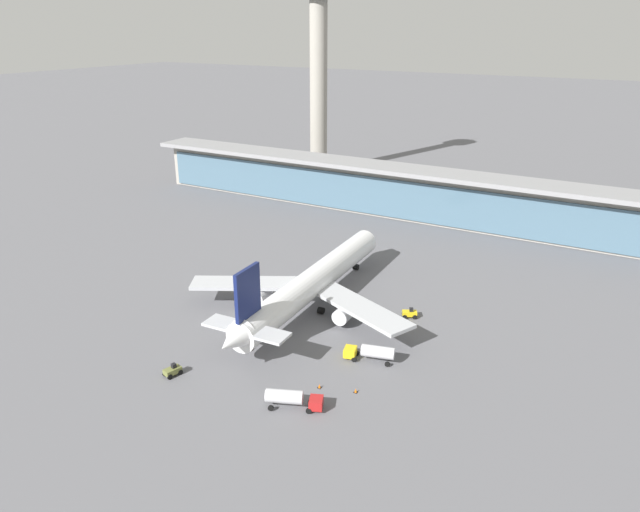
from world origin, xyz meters
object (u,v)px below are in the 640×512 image
service_truck_by_tail_red (291,398)px  safety_cone_charlie (356,391)px  safety_cone_bravo (252,348)px  service_truck_mid_apron_grey (244,279)px  service_truck_near_nose_yellow (410,313)px  service_truck_on_taxiway_olive (173,371)px  service_truck_under_wing_yellow (372,352)px  safety_cone_alpha (320,386)px  control_tower (319,62)px  airliner_on_stand (311,284)px

service_truck_by_tail_red → safety_cone_charlie: (6.58, 8.37, -1.39)m
safety_cone_bravo → service_truck_mid_apron_grey: bearing=129.0°
service_truck_near_nose_yellow → service_truck_on_taxiway_olive: same height
service_truck_under_wing_yellow → safety_cone_charlie: bearing=-79.1°
safety_cone_alpha → safety_cone_charlie: same height
service_truck_near_nose_yellow → control_tower: 129.99m
service_truck_under_wing_yellow → service_truck_mid_apron_grey: service_truck_under_wing_yellow is taller
service_truck_mid_apron_grey → service_truck_by_tail_red: 48.12m
service_truck_under_wing_yellow → safety_cone_alpha: bearing=-107.7°
service_truck_mid_apron_grey → control_tower: bearing=110.9°
safety_cone_alpha → safety_cone_bravo: same height
service_truck_by_tail_red → safety_cone_bravo: service_truck_by_tail_red is taller
service_truck_mid_apron_grey → safety_cone_alpha: service_truck_mid_apron_grey is taller
airliner_on_stand → service_truck_near_nose_yellow: 20.38m
control_tower → service_truck_near_nose_yellow: bearing=-51.9°
service_truck_mid_apron_grey → safety_cone_charlie: service_truck_mid_apron_grey is taller
service_truck_near_nose_yellow → service_truck_on_taxiway_olive: (-25.94, -38.64, 0.00)m
service_truck_mid_apron_grey → control_tower: control_tower is taller
airliner_on_stand → control_tower: size_ratio=0.84×
service_truck_near_nose_yellow → service_truck_under_wing_yellow: (0.40, -18.43, 0.83)m
service_truck_under_wing_yellow → service_truck_on_taxiway_olive: service_truck_under_wing_yellow is taller
service_truck_by_tail_red → service_truck_near_nose_yellow: bearing=83.3°
service_truck_on_taxiway_olive → safety_cone_alpha: size_ratio=4.57×
service_truck_mid_apron_grey → safety_cone_alpha: bearing=-38.1°
safety_cone_charlie → safety_cone_bravo: bearing=173.2°
service_truck_mid_apron_grey → service_truck_on_taxiway_olive: same height
service_truck_near_nose_yellow → service_truck_by_tail_red: (-4.29, -36.55, 0.83)m
service_truck_by_tail_red → safety_cone_bravo: 18.83m
safety_cone_bravo → safety_cone_charlie: (21.82, -2.59, 0.00)m
control_tower → safety_cone_alpha: (73.08, -127.31, -40.32)m
airliner_on_stand → service_truck_under_wing_yellow: bearing=-33.2°
airliner_on_stand → safety_cone_charlie: airliner_on_stand is taller
airliner_on_stand → service_truck_by_tail_red: size_ratio=7.15×
service_truck_near_nose_yellow → safety_cone_alpha: size_ratio=4.75×
airliner_on_stand → control_tower: bearing=119.1°
safety_cone_alpha → service_truck_by_tail_red: bearing=-98.8°
service_truck_near_nose_yellow → safety_cone_charlie: size_ratio=4.75×
airliner_on_stand → service_truck_on_taxiway_olive: airliner_on_stand is taller
airliner_on_stand → service_truck_mid_apron_grey: bearing=170.5°
airliner_on_stand → service_truck_by_tail_red: (14.78, -30.88, -3.57)m
service_truck_near_nose_yellow → service_truck_by_tail_red: bearing=-96.7°
service_truck_on_taxiway_olive → safety_cone_charlie: 30.11m
service_truck_near_nose_yellow → service_truck_under_wing_yellow: 18.45m
service_truck_on_taxiway_olive → safety_cone_bravo: 14.55m
control_tower → safety_cone_bravo: (56.80, -123.00, -40.32)m
service_truck_under_wing_yellow → safety_cone_charlie: (1.89, -9.75, -1.39)m
airliner_on_stand → safety_cone_bravo: (-0.47, -19.92, -4.96)m
service_truck_on_taxiway_olive → safety_cone_alpha: 24.32m
service_truck_by_tail_red → service_truck_on_taxiway_olive: size_ratio=2.75×
service_truck_under_wing_yellow → safety_cone_bravo: size_ratio=12.70×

